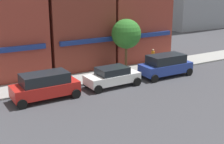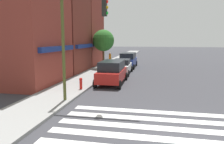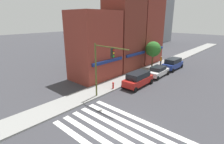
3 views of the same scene
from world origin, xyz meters
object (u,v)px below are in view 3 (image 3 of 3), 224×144
Objects in this scene: suv_blue at (173,63)px; fire_hydrant at (113,85)px; suv_red at (138,79)px; street_tree at (153,49)px; pedestrian_orange_vest at (161,60)px; sedan_white at (158,71)px; traffic_signal at (102,63)px.

suv_blue is 14.20m from fire_hydrant.
suv_red is 5.60× the size of fire_hydrant.
suv_red is 9.44m from street_tree.
suv_red is 2.67× the size of pedestrian_orange_vest.
fire_hydrant is 0.18× the size of street_tree.
fire_hydrant is (-8.61, 1.70, -0.23)m from sedan_white.
traffic_signal is at bearing 173.12° from suv_red.
suv_red is 11.01m from suv_blue.
pedestrian_orange_vest is (0.57, 2.59, 0.04)m from suv_blue.
sedan_white is at bearing -11.17° from fire_hydrant.
fire_hydrant is at bearing 150.51° from suv_red.
traffic_signal is 14.79m from street_tree.
suv_blue is 2.67× the size of pedestrian_orange_vest.
sedan_white is 2.51× the size of pedestrian_orange_vest.
suv_red is 11.87m from pedestrian_orange_vest.
suv_red is 1.00× the size of suv_blue.
traffic_signal is 4.74m from fire_hydrant.
sedan_white reaches higher than fire_hydrant.
sedan_white is 6.58m from pedestrian_orange_vest.
traffic_signal is at bearing 175.30° from sedan_white.
suv_blue is 0.99× the size of street_tree.
fire_hydrant is (-3.08, 1.70, -0.42)m from suv_red.
sedan_white is at bearing -0.56° from suv_red.
suv_blue is at bearing -0.56° from suv_red.
suv_red is at bearing -162.07° from street_tree.
traffic_signal is 1.39× the size of sedan_white.
suv_red is (5.97, -0.66, -3.20)m from traffic_signal.
suv_blue is 4.45m from street_tree.
pedestrian_orange_vest is (11.58, 2.59, 0.04)m from suv_red.
suv_blue reaches higher than fire_hydrant.
pedestrian_orange_vest is at bearing 3.45° from fire_hydrant.
traffic_signal reaches higher than suv_blue.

